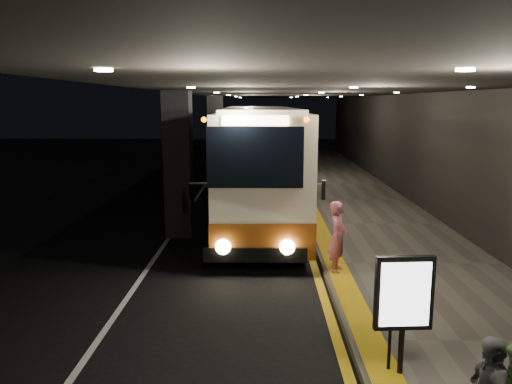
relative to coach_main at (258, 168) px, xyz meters
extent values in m
plane|color=black|center=(-0.88, -6.22, -1.82)|extent=(90.00, 90.00, 0.00)
cube|color=silver|center=(-2.68, -1.22, -1.81)|extent=(0.12, 50.00, 0.01)
cube|color=gold|center=(1.47, -1.22, -1.81)|extent=(0.18, 50.00, 0.01)
cube|color=#514C44|center=(3.87, -1.22, -1.74)|extent=(4.50, 50.00, 0.15)
cube|color=gold|center=(1.97, -1.22, -1.66)|extent=(0.50, 50.00, 0.01)
cube|color=black|center=(6.12, -1.22, 1.18)|extent=(0.10, 50.00, 6.00)
cube|color=black|center=(-2.38, -2.22, 0.38)|extent=(0.80, 0.80, 4.40)
cube|color=black|center=(-2.38, 9.78, 0.38)|extent=(0.80, 0.80, 4.40)
cube|color=black|center=(1.62, -1.22, 2.78)|extent=(9.00, 50.00, 0.40)
cube|color=beige|center=(0.00, 0.02, 0.28)|extent=(2.84, 12.02, 3.39)
cube|color=brown|center=(0.00, 0.02, -0.97)|extent=(2.86, 12.04, 0.90)
cube|color=black|center=(0.00, -5.98, 1.02)|extent=(2.19, 0.12, 1.39)
cube|color=black|center=(0.00, -5.90, -1.27)|extent=(2.45, 0.32, 0.35)
cylinder|color=black|center=(-1.12, -3.76, -1.32)|extent=(0.28, 1.00, 1.00)
cylinder|color=black|center=(1.12, -3.76, -1.32)|extent=(0.28, 1.00, 1.00)
cylinder|color=black|center=(-1.12, 4.01, -1.32)|extent=(0.28, 1.00, 1.00)
cylinder|color=black|center=(1.12, 4.01, -1.32)|extent=(0.28, 1.00, 1.00)
sphere|color=#FFEAA5|center=(-0.75, -5.99, -1.07)|extent=(0.36, 0.36, 0.36)
sphere|color=#FFEAA5|center=(0.75, -5.99, -1.07)|extent=(0.36, 0.36, 0.36)
cube|color=#FFF2BF|center=(0.00, -5.99, 1.85)|extent=(1.49, 0.09, 0.22)
cube|color=beige|center=(0.07, 10.37, 0.17)|extent=(2.86, 11.45, 3.22)
cube|color=brown|center=(0.07, 10.37, -1.01)|extent=(2.88, 11.47, 0.85)
cube|color=black|center=(0.07, 4.66, 0.88)|extent=(2.08, 0.15, 1.32)
cube|color=black|center=(0.07, 4.74, -1.30)|extent=(2.33, 0.35, 0.33)
cylinder|color=black|center=(-0.99, 6.78, -1.34)|extent=(0.26, 0.95, 0.95)
cylinder|color=black|center=(1.13, 6.78, -1.34)|extent=(0.26, 0.95, 0.95)
cylinder|color=black|center=(-0.99, 14.16, -1.34)|extent=(0.26, 0.95, 0.95)
cylinder|color=black|center=(1.13, 14.16, -1.34)|extent=(0.26, 0.95, 0.95)
imported|color=#A94F59|center=(1.92, -5.94, -0.83)|extent=(0.59, 0.71, 1.68)
cylinder|color=black|center=(2.19, -10.43, -1.32)|extent=(0.08, 0.08, 0.70)
cube|color=black|center=(2.19, -10.43, -0.42)|extent=(0.85, 0.16, 1.09)
cube|color=white|center=(2.19, -10.49, -0.42)|extent=(0.72, 0.07, 0.94)
cylinder|color=black|center=(2.05, -10.32, -1.14)|extent=(0.05, 0.05, 1.05)
camera|label=1|loc=(0.17, -17.18, 2.26)|focal=35.00mm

